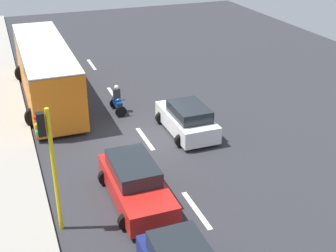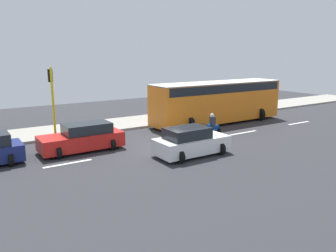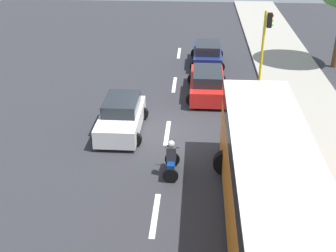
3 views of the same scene
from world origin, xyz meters
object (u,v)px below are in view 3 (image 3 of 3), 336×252
(car_white, at_px, (121,117))
(traffic_light_corner, at_px, (265,40))
(car_red, at_px, (207,83))
(city_bus, at_px, (271,187))
(motorcycle, at_px, (171,160))
(car_dark_blue, at_px, (207,54))

(car_white, xyz_separation_m, traffic_light_corner, (6.97, 5.22, 2.22))
(car_white, distance_m, traffic_light_corner, 8.99)
(car_red, distance_m, traffic_light_corner, 3.79)
(car_white, xyz_separation_m, city_bus, (5.72, -6.86, 1.14))
(car_white, distance_m, motorcycle, 4.34)
(car_dark_blue, height_order, city_bus, city_bus)
(car_dark_blue, bearing_deg, motorcycle, -96.65)
(car_white, relative_size, car_red, 0.89)
(car_dark_blue, xyz_separation_m, car_red, (-0.07, -5.05, 0.00))
(car_dark_blue, bearing_deg, car_white, -112.95)
(car_red, bearing_deg, motorcycle, -100.30)
(car_dark_blue, xyz_separation_m, motorcycle, (-1.52, -13.07, -0.07))
(car_dark_blue, distance_m, traffic_light_corner, 5.67)
(city_bus, bearing_deg, car_red, 98.72)
(car_white, bearing_deg, city_bus, -50.20)
(car_white, height_order, car_red, same)
(car_dark_blue, height_order, traffic_light_corner, traffic_light_corner)
(city_bus, distance_m, motorcycle, 4.77)
(motorcycle, bearing_deg, traffic_light_corner, 63.06)
(car_red, distance_m, city_bus, 11.54)
(car_dark_blue, height_order, car_white, same)
(car_white, relative_size, traffic_light_corner, 0.89)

